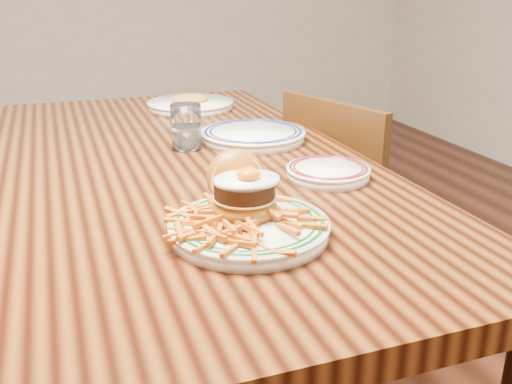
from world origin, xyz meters
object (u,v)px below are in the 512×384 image
object	(u,v)px
main_plate	(247,213)
chair_right	(353,221)
table	(181,195)
side_plate	(328,171)

from	to	relation	value
main_plate	chair_right	bearing A→B (deg)	52.81
table	chair_right	size ratio (longest dim) A/B	1.91
chair_right	table	bearing A→B (deg)	-3.52
main_plate	side_plate	bearing A→B (deg)	44.41
main_plate	side_plate	xyz separation A→B (m)	(0.25, 0.20, -0.02)
table	side_plate	size ratio (longest dim) A/B	8.41
table	chair_right	bearing A→B (deg)	14.82
chair_right	main_plate	distance (m)	0.87
table	main_plate	world-z (taller)	main_plate
main_plate	side_plate	world-z (taller)	main_plate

